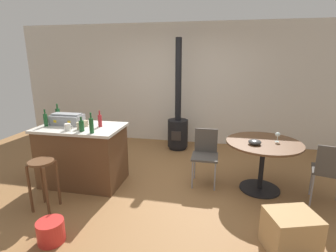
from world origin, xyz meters
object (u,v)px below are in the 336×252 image
bottle_4 (46,120)px  cup_2 (80,126)px  plastic_bucket (51,231)px  kitchen_island (83,155)px  bottle_3 (91,125)px  folding_chair_near (205,152)px  cardboard_box (291,232)px  wine_glass (278,135)px  cup_1 (68,127)px  wood_stove (178,124)px  bottle_1 (100,120)px  serving_bowl (255,142)px  dining_table (263,153)px  toolbox (67,119)px  bottle_0 (82,126)px  cup_0 (85,123)px  bottle_2 (58,115)px  wooden_stool (43,175)px  folding_chair_far (330,170)px

bottle_4 → cup_2: 0.60m
bottle_4 → plastic_bucket: bearing=-55.5°
plastic_bucket → bottle_4: bearing=124.5°
kitchen_island → bottle_3: 0.74m
folding_chair_near → cardboard_box: 1.69m
wine_glass → cardboard_box: (-0.06, -1.33, -0.66)m
cup_2 → cup_1: bearing=-147.5°
wood_stove → bottle_1: size_ratio=9.37×
bottle_1 → serving_bowl: bearing=3.0°
bottle_4 → cardboard_box: bearing=-14.5°
bottle_1 → serving_bowl: size_ratio=1.39×
bottle_1 → cup_1: bearing=-142.4°
dining_table → toolbox: toolbox is taller
kitchen_island → bottle_0: size_ratio=6.11×
cup_0 → wine_glass: cup_0 is taller
plastic_bucket → kitchen_island: bearing=104.4°
wood_stove → cardboard_box: 3.31m
wood_stove → bottle_3: (-0.86, -2.17, 0.50)m
wood_stove → cup_2: size_ratio=18.87×
wood_stove → serving_bowl: wood_stove is taller
bottle_2 → cup_2: (0.60, -0.37, -0.06)m
folding_chair_near → serving_bowl: bearing=-16.8°
bottle_2 → bottle_4: (0.00, -0.32, -0.01)m
bottle_0 → bottle_2: size_ratio=0.71×
folding_chair_near → toolbox: size_ratio=1.81×
toolbox → plastic_bucket: toolbox is taller
bottle_1 → bottle_2: size_ratio=0.85×
serving_bowl → kitchen_island: bearing=-176.1°
bottle_2 → plastic_bucket: (0.87, -1.58, -0.92)m
toolbox → bottle_3: bearing=-31.5°
dining_table → toolbox: 3.04m
bottle_2 → cardboard_box: bottle_2 is taller
wooden_stool → wood_stove: bearing=63.4°
folding_chair_far → toolbox: size_ratio=1.85×
kitchen_island → cup_2: size_ratio=10.31×
folding_chair_near → cup_2: cup_2 is taller
wine_glass → serving_bowl: bearing=-150.3°
folding_chair_far → cup_2: bearing=-177.3°
kitchen_island → bottle_3: bottle_3 is taller
kitchen_island → toolbox: (-0.26, 0.08, 0.55)m
dining_table → cup_1: 2.88m
wood_stove → cup_2: bearing=-119.2°
wine_glass → wood_stove: bearing=138.7°
wooden_stool → cardboard_box: bearing=-3.4°
bottle_1 → cup_1: size_ratio=2.02×
wooden_stool → dining_table: dining_table is taller
cup_1 → cup_2: size_ratio=0.99×
cup_1 → wine_glass: cup_1 is taller
cup_1 → bottle_1: bearing=37.6°
kitchen_island → bottle_4: bottle_4 is taller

